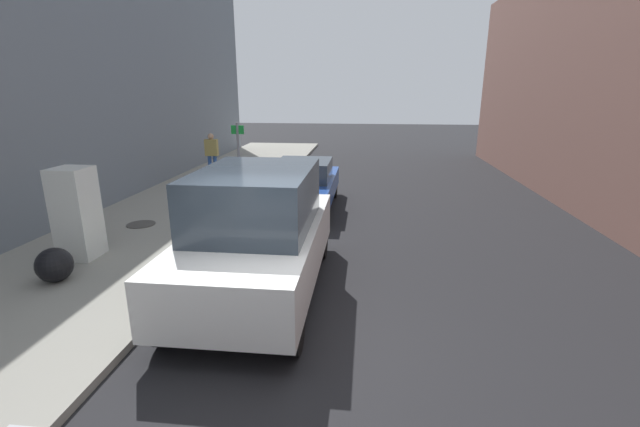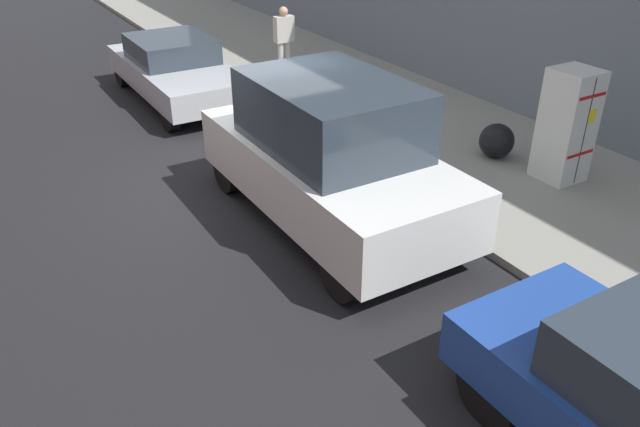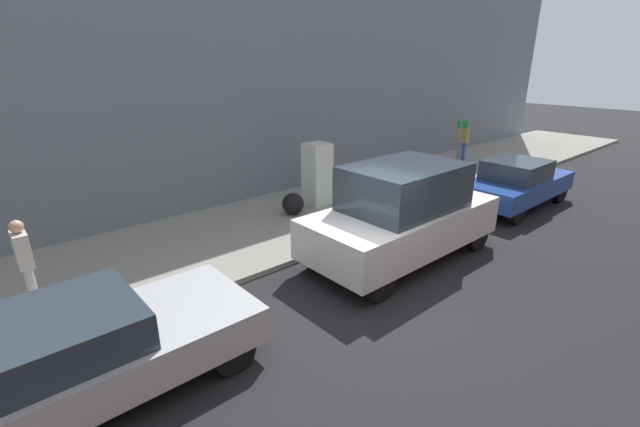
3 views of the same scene
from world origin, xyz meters
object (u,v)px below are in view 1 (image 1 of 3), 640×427
Objects in this scene: discarded_refrigerator at (77,213)px; parked_hatchback_blue at (305,184)px; street_sign_post at (239,160)px; parked_van_white at (258,233)px; trash_bag at (54,265)px; pedestrian_walking_far at (212,152)px.

discarded_refrigerator is 6.00m from parked_hatchback_blue.
street_sign_post is at bearing -169.65° from parked_hatchback_blue.
trash_bag is at bearing -176.14° from parked_van_white.
discarded_refrigerator is at bearing 114.68° from pedestrian_walking_far.
pedestrian_walking_far is 0.41× the size of parked_hatchback_blue.
discarded_refrigerator is at bearing -116.24° from street_sign_post.
pedestrian_walking_far is (-0.51, 9.41, 0.66)m from trash_bag.
street_sign_post is at bearing 63.76° from discarded_refrigerator.
street_sign_post reaches higher than trash_bag.
trash_bag is 9.45m from pedestrian_walking_far.
discarded_refrigerator is 8.27m from pedestrian_walking_far.
street_sign_post reaches higher than parked_van_white.
trash_bag is 0.13× the size of parked_van_white.
parked_hatchback_blue is (3.91, 4.54, -0.29)m from discarded_refrigerator.
parked_van_white is at bearing -90.00° from parked_hatchback_blue.
parked_van_white is (3.91, -0.90, 0.04)m from discarded_refrigerator.
trash_bag is 3.69m from parked_van_white.
parked_van_white is at bearing -13.01° from discarded_refrigerator.
street_sign_post is at bearing 142.64° from pedestrian_walking_far.
discarded_refrigerator is at bearing -130.71° from parked_hatchback_blue.
street_sign_post is at bearing 71.50° from trash_bag.
pedestrian_walking_far reaches higher than parked_hatchback_blue.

